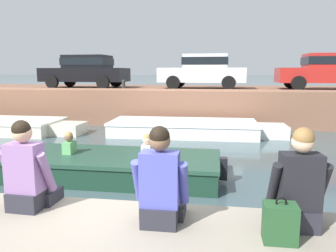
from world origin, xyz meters
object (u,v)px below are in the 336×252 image
at_px(mooring_bollard_mid, 124,85).
at_px(person_seated_middle, 298,189).
at_px(car_left_inner_white, 203,70).
at_px(person_seated_right, 161,186).
at_px(backpack_on_ledge, 280,223).
at_px(motorboat_passing, 92,165).
at_px(person_seated_left, 28,174).
at_px(boat_moored_central_white, 190,128).
at_px(car_leftmost_black, 86,70).
at_px(car_centre_red, 326,70).
at_px(bottle_drink, 172,212).

height_order(mooring_bollard_mid, person_seated_middle, mooring_bollard_mid).
bearing_deg(car_left_inner_white, person_seated_right, -89.52).
bearing_deg(mooring_bollard_mid, backpack_on_ledge, -67.40).
height_order(person_seated_right, person_seated_middle, same).
xyz_separation_m(motorboat_passing, person_seated_left, (0.68, -3.51, 0.94)).
xyz_separation_m(boat_moored_central_white, motorboat_passing, (-1.75, -5.07, 0.00)).
bearing_deg(boat_moored_central_white, person_seated_right, -87.39).
relative_size(motorboat_passing, mooring_bollard_mid, 13.87).
bearing_deg(car_left_inner_white, car_leftmost_black, -179.99).
height_order(motorboat_passing, person_seated_right, person_seated_right).
distance_m(motorboat_passing, mooring_bollard_mid, 7.03).
distance_m(boat_moored_central_white, car_centre_red, 6.95).
bearing_deg(backpack_on_ledge, person_seated_left, 172.24).
distance_m(motorboat_passing, car_centre_red, 11.51).
bearing_deg(person_seated_left, bottle_drink, -3.45).
xyz_separation_m(motorboat_passing, person_seated_middle, (3.43, -3.54, 0.94)).
bearing_deg(person_seated_middle, bottle_drink, -177.12).
bearing_deg(car_leftmost_black, backpack_on_ledge, -61.38).
distance_m(bottle_drink, backpack_on_ledge, 1.00).
relative_size(person_seated_left, person_seated_right, 1.00).
distance_m(car_left_inner_white, person_seated_middle, 12.29).
bearing_deg(boat_moored_central_white, bottle_drink, -86.69).
xyz_separation_m(boat_moored_central_white, mooring_bollard_mid, (-2.95, 1.70, 1.48)).
bearing_deg(boat_moored_central_white, backpack_on_ledge, -80.64).
relative_size(boat_moored_central_white, backpack_on_ledge, 15.40).
distance_m(car_left_inner_white, mooring_bollard_mid, 3.78).
relative_size(motorboat_passing, backpack_on_ledge, 15.13).
relative_size(car_centre_red, person_seated_left, 4.15).
height_order(person_seated_middle, bottle_drink, person_seated_middle).
height_order(boat_moored_central_white, car_left_inner_white, car_left_inner_white).
distance_m(mooring_bollard_mid, person_seated_right, 10.96).
xyz_separation_m(car_leftmost_black, person_seated_right, (5.73, -12.27, -1.14)).
bearing_deg(car_centre_red, boat_moored_central_white, -147.66).
bearing_deg(person_seated_left, motorboat_passing, 101.03).
distance_m(person_seated_left, person_seated_middle, 2.74).
distance_m(car_left_inner_white, car_centre_red, 5.30).
height_order(person_seated_left, person_seated_right, same).
xyz_separation_m(car_leftmost_black, car_centre_red, (10.93, 0.00, -0.00)).
distance_m(boat_moored_central_white, car_leftmost_black, 6.74).
bearing_deg(bottle_drink, mooring_bollard_mid, 108.41).
distance_m(car_left_inner_white, person_seated_right, 12.33).
distance_m(person_seated_right, person_seated_middle, 1.29).
bearing_deg(car_leftmost_black, car_left_inner_white, 0.01).
xyz_separation_m(car_left_inner_white, mooring_bollard_mid, (-3.25, -1.85, -0.61)).
distance_m(car_leftmost_black, car_left_inner_white, 5.63).
height_order(boat_moored_central_white, bottle_drink, bottle_drink).
bearing_deg(bottle_drink, boat_moored_central_white, 93.31).
height_order(person_seated_right, backpack_on_ledge, person_seated_right).
distance_m(boat_moored_central_white, person_seated_left, 8.69).
xyz_separation_m(car_leftmost_black, bottle_drink, (5.83, -12.22, -1.42)).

